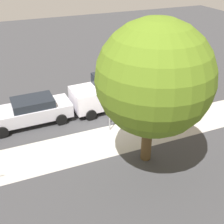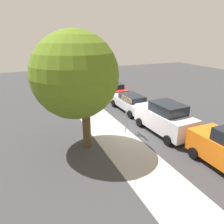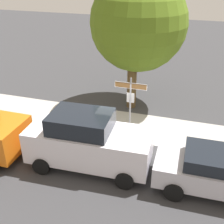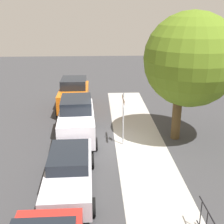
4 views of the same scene
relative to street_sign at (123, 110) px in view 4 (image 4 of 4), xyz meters
The scene contains 7 objects.
ground_plane 1.96m from the street_sign, 55.71° to the right, with size 60.00×60.00×0.00m, color #38383A.
sidewalk_strip 3.10m from the street_sign, 21.56° to the left, with size 24.00×2.60×0.00m, color #AAA6A0.
street_sign is the anchor object (origin of this frame).
shade_tree 3.97m from the street_sign, 99.79° to the left, with size 4.69×4.69×6.62m.
car_orange 6.51m from the street_sign, 153.44° to the right, with size 4.38×2.13×2.13m.
car_white 2.73m from the street_sign, 112.04° to the right, with size 4.61×2.20×2.17m.
car_silver 4.65m from the street_sign, 32.17° to the right, with size 4.70×2.01×1.49m.
Camera 4 is at (13.41, -0.87, 6.66)m, focal length 46.93 mm.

